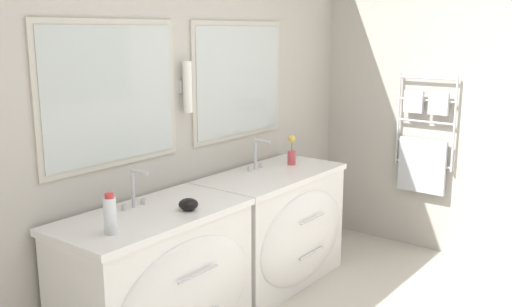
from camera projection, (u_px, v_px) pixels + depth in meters
name	position (u px, v px, depth m)	size (l,w,h in m)	color
wall_back	(160.00, 114.00, 3.61)	(5.76, 0.14, 2.60)	#B2ADA3
wall_right	(435.00, 97.00, 4.64)	(0.13, 3.65, 2.60)	#B2ADA3
vanity_left	(159.00, 282.00, 3.26)	(1.14, 0.64, 0.83)	white
vanity_right	(276.00, 228.00, 4.15)	(1.14, 0.64, 0.83)	white
faucet_left	(135.00, 188.00, 3.25)	(0.17, 0.14, 0.23)	silver
faucet_right	(257.00, 154.00, 4.14)	(0.17, 0.14, 0.23)	silver
toiletry_bottle	(110.00, 215.00, 2.84)	(0.06, 0.06, 0.21)	silver
amenity_bowl	(188.00, 204.00, 3.23)	(0.11, 0.11, 0.07)	black
flower_vase	(292.00, 152.00, 4.31)	(0.06, 0.06, 0.23)	#CC4C51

